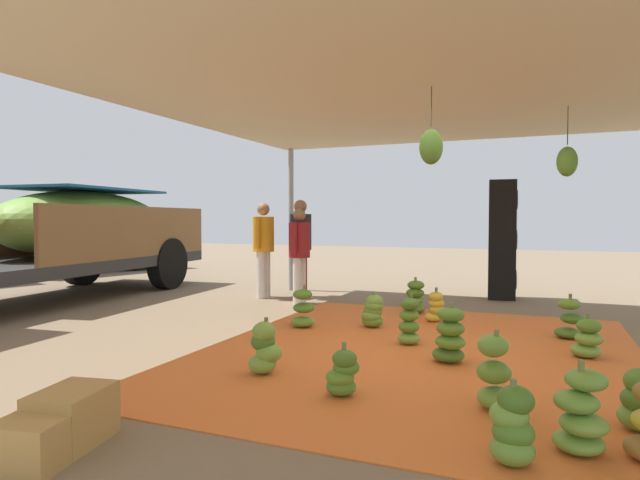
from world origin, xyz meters
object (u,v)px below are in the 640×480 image
object	(u,v)px
banana_bunch_1	(494,375)
banana_bunch_9	(265,349)
banana_bunch_3	(415,298)
banana_bunch_14	(587,340)
crate_0	(42,438)
banana_bunch_2	(343,374)
cargo_truck_main	(13,228)
banana_bunch_0	(373,312)
banana_bunch_6	(409,323)
worker_1	(263,242)
banana_bunch_5	(436,308)
banana_bunch_11	(581,415)
worker_2	(299,248)
speaker_stack	(502,240)
banana_bunch_12	(513,427)
crate_1	(72,416)
cargo_truck_far	(28,227)
banana_bunch_10	(303,310)
banana_bunch_13	(570,320)
banana_bunch_8	(450,337)
worker_0	(301,241)

from	to	relation	value
banana_bunch_1	banana_bunch_9	world-z (taller)	banana_bunch_1
banana_bunch_3	banana_bunch_14	world-z (taller)	banana_bunch_3
banana_bunch_3	crate_0	size ratio (longest dim) A/B	1.08
banana_bunch_2	cargo_truck_main	distance (m)	6.57
banana_bunch_1	banana_bunch_2	distance (m)	1.12
banana_bunch_0	banana_bunch_6	distance (m)	0.95
banana_bunch_9	worker_1	size ratio (longest dim) A/B	0.30
banana_bunch_14	cargo_truck_main	xyz separation A→B (m)	(-0.03, 8.02, 1.05)
banana_bunch_5	banana_bunch_11	distance (m)	3.97
banana_bunch_2	worker_2	bearing A→B (deg)	29.04
worker_1	speaker_stack	world-z (taller)	speaker_stack
banana_bunch_2	banana_bunch_5	size ratio (longest dim) A/B	0.91
banana_bunch_2	banana_bunch_12	xyz separation A→B (m)	(-0.69, -1.27, 0.03)
banana_bunch_0	banana_bunch_12	bearing A→B (deg)	-151.09
crate_1	cargo_truck_far	bearing A→B (deg)	52.66
banana_bunch_5	banana_bunch_11	xyz separation A→B (m)	(-3.68, -1.50, 0.04)
banana_bunch_11	banana_bunch_1	bearing A→B (deg)	42.76
worker_2	banana_bunch_10	bearing A→B (deg)	-153.84
banana_bunch_2	banana_bunch_6	size ratio (longest dim) A/B	0.75
cargo_truck_far	banana_bunch_9	bearing A→B (deg)	-118.60
banana_bunch_14	speaker_stack	xyz separation A→B (m)	(3.83, 1.05, 0.83)
banana_bunch_13	banana_bunch_0	bearing A→B (deg)	97.14
banana_bunch_2	speaker_stack	size ratio (longest dim) A/B	0.20
banana_bunch_3	banana_bunch_11	distance (m)	4.67
banana_bunch_2	banana_bunch_5	distance (m)	3.26
banana_bunch_14	worker_1	size ratio (longest dim) A/B	0.26
banana_bunch_8	cargo_truck_far	bearing A→B (deg)	69.27
banana_bunch_14	banana_bunch_6	bearing A→B (deg)	93.74
banana_bunch_0	banana_bunch_2	xyz separation A→B (m)	(-2.58, -0.54, -0.03)
banana_bunch_13	cargo_truck_main	xyz separation A→B (m)	(-0.91, 7.90, 1.02)
banana_bunch_1	worker_1	size ratio (longest dim) A/B	0.35
banana_bunch_2	crate_1	size ratio (longest dim) A/B	0.89
banana_bunch_6	worker_2	distance (m)	3.18
banana_bunch_9	crate_1	xyz separation A→B (m)	(-1.72, 0.39, -0.06)
banana_bunch_6	banana_bunch_3	bearing A→B (deg)	10.74
banana_bunch_11	cargo_truck_far	world-z (taller)	cargo_truck_far
worker_2	crate_1	distance (m)	5.55
crate_1	banana_bunch_13	bearing A→B (deg)	-34.51
banana_bunch_2	banana_bunch_6	world-z (taller)	banana_bunch_6
banana_bunch_3	worker_0	bearing A→B (deg)	70.01
banana_bunch_9	banana_bunch_11	world-z (taller)	banana_bunch_11
banana_bunch_3	banana_bunch_13	xyz separation A→B (m)	(-0.98, -2.01, -0.01)
cargo_truck_far	worker_0	xyz separation A→B (m)	(-0.71, -7.64, -0.19)
banana_bunch_14	cargo_truck_far	distance (m)	12.48
banana_bunch_10	banana_bunch_14	bearing A→B (deg)	-94.85
banana_bunch_13	banana_bunch_11	bearing A→B (deg)	178.38
banana_bunch_2	worker_1	size ratio (longest dim) A/B	0.25
banana_bunch_5	worker_1	distance (m)	3.46
banana_bunch_5	banana_bunch_8	size ratio (longest dim) A/B	0.79
banana_bunch_8	banana_bunch_5	bearing A→B (deg)	13.91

